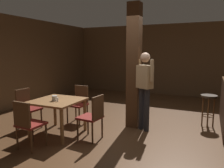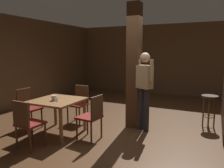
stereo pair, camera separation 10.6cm
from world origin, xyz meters
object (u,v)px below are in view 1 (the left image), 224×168
chair_south (28,122)px  napkin_cup (55,98)px  chair_north (79,102)px  standing_person (145,86)px  chair_east (93,115)px  chair_west (27,106)px  dining_table (58,105)px  salt_shaker (58,100)px  bar_stool_near (209,103)px

chair_south → napkin_cup: 0.80m
chair_north → standing_person: 1.70m
chair_east → standing_person: size_ratio=0.52×
chair_west → napkin_cup: bearing=-6.1°
dining_table → chair_west: size_ratio=1.08×
standing_person → salt_shaker: bearing=-143.7°
bar_stool_near → chair_north: bearing=-161.7°
chair_west → chair_east: bearing=0.8°
chair_west → chair_south: bearing=-44.0°
chair_west → napkin_cup: chair_west is taller
chair_east → chair_south: bearing=-134.0°
chair_east → salt_shaker: (-0.73, -0.15, 0.27)m
standing_person → chair_west: bearing=-158.5°
standing_person → chair_east: bearing=-128.7°
dining_table → napkin_cup: 0.20m
salt_shaker → dining_table: bearing=130.4°
napkin_cup → salt_shaker: (0.10, -0.03, -0.01)m
dining_table → chair_west: chair_west is taller
dining_table → standing_person: (1.60, 0.97, 0.38)m
chair_north → chair_east: bearing=-44.2°
chair_east → salt_shaker: bearing=-168.6°
dining_table → napkin_cup: size_ratio=8.88×
chair_north → chair_east: 1.21m
napkin_cup → standing_person: bearing=33.7°
salt_shaker → standing_person: (1.49, 1.09, 0.22)m
salt_shaker → chair_west: bearing=172.7°
chair_east → napkin_cup: bearing=-172.1°
dining_table → chair_south: (0.01, -0.84, -0.11)m
chair_north → salt_shaker: size_ratio=10.80×
chair_north → standing_person: (1.63, 0.10, 0.50)m
bar_stool_near → chair_east: bearing=-138.7°
chair_south → chair_north: 1.71m
dining_table → chair_south: bearing=-89.6°
dining_table → standing_person: standing_person is taller
chair_east → standing_person: (0.76, 0.95, 0.50)m
standing_person → bar_stool_near: (1.30, 0.86, -0.44)m
chair_north → chair_south: bearing=-88.8°
chair_north → napkin_cup: (0.03, -0.96, 0.29)m
napkin_cup → bar_stool_near: (2.89, 1.92, -0.23)m
napkin_cup → bar_stool_near: size_ratio=0.15×
chair_north → salt_shaker: (0.13, -0.99, 0.27)m
dining_table → chair_east: 0.85m
salt_shaker → bar_stool_near: 3.41m
chair_west → salt_shaker: bearing=-7.3°
chair_east → napkin_cup: chair_east is taller
dining_table → chair_west: bearing=-179.9°
dining_table → chair_north: size_ratio=1.08×
chair_south → chair_west: bearing=136.0°
chair_north → standing_person: standing_person is taller
chair_west → salt_shaker: chair_west is taller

